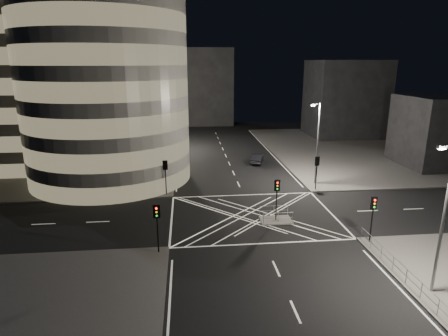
{
  "coord_description": "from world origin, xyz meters",
  "views": [
    {
      "loc": [
        -6.36,
        -34.07,
        14.7
      ],
      "look_at": [
        -2.13,
        7.09,
        3.0
      ],
      "focal_mm": 30.0,
      "sensor_mm": 36.0,
      "label": 1
    }
  ],
  "objects": [
    {
      "name": "railing_near_right",
      "position": [
        8.3,
        -12.15,
        0.7
      ],
      "size": [
        0.06,
        11.7,
        1.1
      ],
      "primitive_type": "cube",
      "color": "slate",
      "rests_on": "sidewalk_near_right"
    },
    {
      "name": "traffic_signal_fl",
      "position": [
        -8.8,
        6.8,
        2.91
      ],
      "size": [
        0.55,
        0.22,
        4.0
      ],
      "color": "black",
      "rests_on": "sidewalk_far_left"
    },
    {
      "name": "tree_a",
      "position": [
        -10.5,
        9.0,
        5.02
      ],
      "size": [
        4.57,
        4.57,
        7.51
      ],
      "color": "black",
      "rests_on": "sidewalk_far_left"
    },
    {
      "name": "street_lamp_left_near",
      "position": [
        -9.44,
        12.0,
        5.54
      ],
      "size": [
        1.25,
        0.25,
        10.0
      ],
      "color": "slate",
      "rests_on": "sidewalk_far_left"
    },
    {
      "name": "sedan",
      "position": [
        4.28,
        19.87,
        0.73
      ],
      "size": [
        2.89,
        4.67,
        1.45
      ],
      "primitive_type": "imported",
      "rotation": [
        0.0,
        0.0,
        2.81
      ],
      "color": "black",
      "rests_on": "ground"
    },
    {
      "name": "railing_island_south",
      "position": [
        2.0,
        -2.4,
        0.7
      ],
      "size": [
        2.8,
        0.06,
        1.1
      ],
      "primitive_type": "cube",
      "color": "slate",
      "rests_on": "central_island"
    },
    {
      "name": "building_right_near",
      "position": [
        30.0,
        16.0,
        5.15
      ],
      "size": [
        10.0,
        10.0,
        10.0
      ],
      "primitive_type": "cube",
      "color": "black",
      "rests_on": "sidewalk_far_right"
    },
    {
      "name": "tree_b",
      "position": [
        -10.5,
        15.0,
        4.88
      ],
      "size": [
        4.97,
        4.97,
        7.6
      ],
      "color": "black",
      "rests_on": "sidewalk_far_left"
    },
    {
      "name": "ground",
      "position": [
        0.0,
        0.0,
        0.0
      ],
      "size": [
        120.0,
        120.0,
        0.0
      ],
      "primitive_type": "plane",
      "color": "black",
      "rests_on": "ground"
    },
    {
      "name": "traffic_signal_nl",
      "position": [
        -8.8,
        -6.8,
        2.91
      ],
      "size": [
        0.55,
        0.22,
        4.0
      ],
      "color": "black",
      "rests_on": "sidewalk_near_left"
    },
    {
      "name": "sidewalk_far_right",
      "position": [
        29.0,
        27.0,
        0.07
      ],
      "size": [
        42.0,
        42.0,
        0.15
      ],
      "primitive_type": "cube",
      "color": "#4B4947",
      "rests_on": "ground"
    },
    {
      "name": "street_lamp_right_near",
      "position": [
        9.44,
        -14.0,
        5.54
      ],
      "size": [
        1.25,
        0.25,
        10.0
      ],
      "color": "slate",
      "rests_on": "sidewalk_near_right"
    },
    {
      "name": "street_lamp_right_far",
      "position": [
        9.44,
        9.0,
        5.54
      ],
      "size": [
        1.25,
        0.25,
        10.0
      ],
      "color": "slate",
      "rests_on": "sidewalk_far_right"
    },
    {
      "name": "railing_island_north",
      "position": [
        2.0,
        -0.6,
        0.7
      ],
      "size": [
        2.8,
        0.06,
        1.1
      ],
      "primitive_type": "cube",
      "color": "slate",
      "rests_on": "central_island"
    },
    {
      "name": "office_block_rear",
      "position": [
        -22.0,
        42.0,
        11.15
      ],
      "size": [
        24.0,
        16.0,
        22.0
      ],
      "primitive_type": "cube",
      "color": "gray",
      "rests_on": "sidewalk_far_left"
    },
    {
      "name": "tree_c",
      "position": [
        -10.5,
        21.0,
        4.94
      ],
      "size": [
        4.41,
        4.41,
        7.34
      ],
      "color": "black",
      "rests_on": "sidewalk_far_left"
    },
    {
      "name": "building_right_far",
      "position": [
        26.0,
        40.0,
        7.65
      ],
      "size": [
        14.0,
        12.0,
        15.0
      ],
      "primitive_type": "cube",
      "color": "black",
      "rests_on": "sidewalk_far_right"
    },
    {
      "name": "building_far_end",
      "position": [
        -4.0,
        58.0,
        9.0
      ],
      "size": [
        18.0,
        8.0,
        18.0
      ],
      "primitive_type": "cube",
      "color": "black",
      "rests_on": "ground"
    },
    {
      "name": "traffic_signal_island",
      "position": [
        2.0,
        -1.5,
        2.91
      ],
      "size": [
        0.55,
        0.22,
        4.0
      ],
      "color": "black",
      "rests_on": "central_island"
    },
    {
      "name": "traffic_signal_fr",
      "position": [
        8.8,
        6.8,
        2.91
      ],
      "size": [
        0.55,
        0.22,
        4.0
      ],
      "color": "black",
      "rests_on": "sidewalk_far_right"
    },
    {
      "name": "central_island",
      "position": [
        2.0,
        -1.5,
        0.07
      ],
      "size": [
        3.0,
        2.0,
        0.15
      ],
      "primitive_type": "cube",
      "color": "slate",
      "rests_on": "ground"
    },
    {
      "name": "street_lamp_left_far",
      "position": [
        -9.44,
        30.0,
        5.54
      ],
      "size": [
        1.25,
        0.25,
        10.0
      ],
      "color": "slate",
      "rests_on": "sidewalk_far_left"
    },
    {
      "name": "office_tower_curved",
      "position": [
        -20.74,
        18.74,
        12.65
      ],
      "size": [
        30.0,
        29.0,
        27.2
      ],
      "color": "gray",
      "rests_on": "sidewalk_far_left"
    },
    {
      "name": "tree_d",
      "position": [
        -10.5,
        27.0,
        5.12
      ],
      "size": [
        5.25,
        5.25,
        7.99
      ],
      "color": "black",
      "rests_on": "sidewalk_far_left"
    },
    {
      "name": "traffic_signal_nr",
      "position": [
        8.8,
        -6.8,
        2.91
      ],
      "size": [
        0.55,
        0.22,
        4.0
      ],
      "color": "black",
      "rests_on": "sidewalk_near_right"
    },
    {
      "name": "tree_e",
      "position": [
        -10.5,
        33.0,
        4.54
      ],
      "size": [
        3.81,
        3.81,
        6.6
      ],
      "color": "black",
      "rests_on": "sidewalk_far_left"
    },
    {
      "name": "sidewalk_far_left",
      "position": [
        -29.0,
        27.0,
        0.07
      ],
      "size": [
        42.0,
        42.0,
        0.15
      ],
      "primitive_type": "cube",
      "color": "#4B4947",
      "rests_on": "ground"
    }
  ]
}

